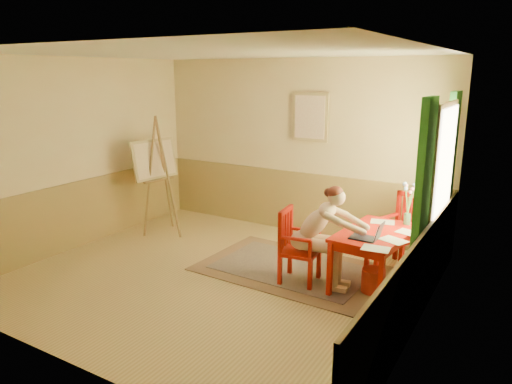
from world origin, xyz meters
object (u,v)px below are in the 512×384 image
Objects in this scene: table at (375,238)px; laptop at (369,236)px; chair_left at (296,246)px; chair_back at (402,231)px; figure at (321,231)px; easel at (156,164)px.

laptop reaches higher than table.
laptop is (0.90, 0.03, 0.29)m from chair_left.
chair_back is 1.35m from figure.
table is at bearing 21.97° from chair_left.
easel is at bearing -171.82° from chair_back.
chair_left is 1.55m from chair_back.
chair_left reaches higher than table.
chair_back is 0.52× the size of easel.
chair_back reaches higher than table.
easel reaches higher than chair_left.
chair_back is at bearing 49.73° from chair_left.
easel is at bearing 170.81° from laptop.
chair_back is at bearing 84.79° from laptop.
laptop is at bearing -9.19° from easel.
chair_left is 0.94m from laptop.
chair_back reaches higher than chair_left.
table is 0.35m from laptop.
laptop is 0.19× the size of easel.
figure is at bearing -10.57° from easel.
chair_left is at bearing -158.03° from table.
figure is at bearing 178.33° from laptop.
laptop is at bearing -86.94° from table.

